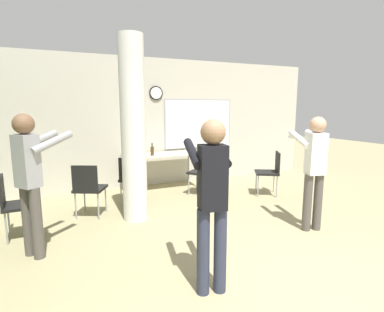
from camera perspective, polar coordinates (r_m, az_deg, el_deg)
wall_back at (r=6.80m, az=-6.86°, el=6.32°), size 8.00×0.15×2.80m
support_pillar at (r=4.63m, az=-11.13°, el=4.80°), size 0.38×0.38×2.80m
folding_table at (r=6.41m, az=-5.90°, el=-0.15°), size 1.61×0.64×0.76m
bottle_on_table at (r=6.23m, az=-7.59°, el=1.00°), size 0.07×0.07×0.26m
chair_table_left at (r=5.55m, az=-11.40°, el=-3.78°), size 0.58×0.58×0.87m
chair_near_pillar at (r=5.04m, az=-19.11°, el=-5.45°), size 0.59×0.59×0.87m
chair_mid_room at (r=6.19m, az=14.71°, el=-2.54°), size 0.60×0.60×0.87m
chair_table_right at (r=6.00m, az=2.32°, el=-2.61°), size 0.62×0.62×0.87m
chair_by_left_wall at (r=4.66m, az=-30.69°, el=-7.46°), size 0.47×0.47×0.87m
person_playing_side at (r=4.53m, az=22.22°, el=-1.50°), size 0.46×0.67×1.62m
person_playing_front at (r=2.77m, az=3.73°, el=-7.13°), size 0.45×0.67×1.65m
person_watching_back at (r=3.90m, az=-28.44°, el=-3.11°), size 0.67×0.61×1.68m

